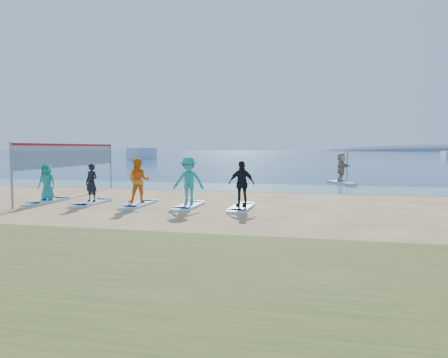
% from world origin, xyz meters
% --- Properties ---
extents(ground, '(600.00, 600.00, 0.00)m').
position_xyz_m(ground, '(0.00, 0.00, 0.00)').
color(ground, tan).
rests_on(ground, ground).
extents(shallow_water, '(600.00, 600.00, 0.00)m').
position_xyz_m(shallow_water, '(0.00, 10.50, 0.01)').
color(shallow_water, teal).
rests_on(shallow_water, ground).
extents(ocean, '(600.00, 600.00, 0.00)m').
position_xyz_m(ocean, '(0.00, 160.00, 0.01)').
color(ocean, navy).
rests_on(ocean, ground).
extents(volleyball_net, '(0.80, 9.06, 2.50)m').
position_xyz_m(volleyball_net, '(-7.10, 4.33, 1.90)').
color(volleyball_net, gray).
rests_on(volleyball_net, ground).
extents(paddleboard, '(1.86, 3.03, 0.12)m').
position_xyz_m(paddleboard, '(5.57, 14.56, 0.06)').
color(paddleboard, silver).
rests_on(paddleboard, ground).
extents(paddleboarder, '(1.17, 1.77, 1.83)m').
position_xyz_m(paddleboarder, '(5.57, 14.56, 1.04)').
color(paddleboarder, tan).
rests_on(paddleboarder, paddleboard).
extents(boat_offshore_a, '(3.43, 7.44, 2.22)m').
position_xyz_m(boat_offshore_a, '(-30.82, 65.57, 0.00)').
color(boat_offshore_a, silver).
rests_on(boat_offshore_a, ground).
extents(boat_offshore_b, '(1.83, 5.42, 1.44)m').
position_xyz_m(boat_offshore_b, '(32.89, 101.59, 0.00)').
color(boat_offshore_b, silver).
rests_on(boat_offshore_b, ground).
extents(surfboard_0, '(0.70, 2.20, 0.09)m').
position_xyz_m(surfboard_0, '(-6.72, 1.90, 0.04)').
color(surfboard_0, '#A4E2FF').
rests_on(surfboard_0, ground).
extents(student_0, '(0.77, 0.53, 1.51)m').
position_xyz_m(student_0, '(-6.72, 1.90, 0.84)').
color(student_0, teal).
rests_on(student_0, surfboard_0).
extents(surfboard_1, '(0.70, 2.20, 0.09)m').
position_xyz_m(surfboard_1, '(-4.64, 1.90, 0.04)').
color(surfboard_1, '#A4E2FF').
rests_on(surfboard_1, ground).
extents(student_1, '(0.64, 0.50, 1.56)m').
position_xyz_m(student_1, '(-4.64, 1.90, 0.87)').
color(student_1, black).
rests_on(student_1, surfboard_1).
extents(surfboard_2, '(0.70, 2.20, 0.09)m').
position_xyz_m(surfboard_2, '(-2.57, 1.90, 0.04)').
color(surfboard_2, '#A4E2FF').
rests_on(surfboard_2, ground).
extents(student_2, '(1.01, 0.87, 1.78)m').
position_xyz_m(student_2, '(-2.57, 1.90, 0.98)').
color(student_2, orange).
rests_on(student_2, surfboard_2).
extents(surfboard_3, '(0.70, 2.20, 0.09)m').
position_xyz_m(surfboard_3, '(-0.49, 1.90, 0.04)').
color(surfboard_3, '#A4E2FF').
rests_on(surfboard_3, ground).
extents(student_3, '(1.24, 0.77, 1.85)m').
position_xyz_m(student_3, '(-0.49, 1.90, 1.01)').
color(student_3, teal).
rests_on(student_3, surfboard_3).
extents(surfboard_4, '(0.70, 2.20, 0.09)m').
position_xyz_m(surfboard_4, '(1.58, 1.90, 0.04)').
color(surfboard_4, '#A4E2FF').
rests_on(surfboard_4, ground).
extents(student_4, '(1.04, 0.53, 1.71)m').
position_xyz_m(student_4, '(1.58, 1.90, 0.94)').
color(student_4, black).
rests_on(student_4, surfboard_4).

